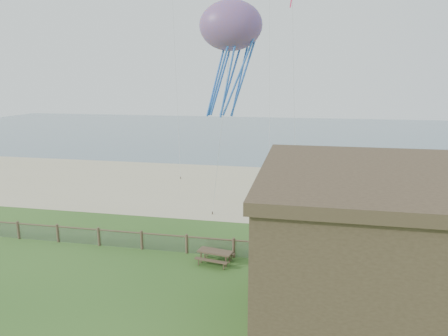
{
  "coord_description": "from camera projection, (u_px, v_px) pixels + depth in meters",
  "views": [
    {
      "loc": [
        6.88,
        -16.49,
        10.69
      ],
      "look_at": [
        1.99,
        8.0,
        5.15
      ],
      "focal_mm": 32.0,
      "sensor_mm": 36.0,
      "label": 1
    }
  ],
  "objects": [
    {
      "name": "ground",
      "position": [
        152.0,
        304.0,
        19.42
      ],
      "size": [
        160.0,
        160.0,
        0.0
      ],
      "primitive_type": "plane",
      "color": "#30591E",
      "rests_on": "ground"
    },
    {
      "name": "sand_beach",
      "position": [
        232.0,
        187.0,
        40.48
      ],
      "size": [
        72.0,
        20.0,
        0.02
      ],
      "primitive_type": "cube",
      "color": "#C6B88F",
      "rests_on": "ground"
    },
    {
      "name": "ocean",
      "position": [
        269.0,
        132.0,
        82.6
      ],
      "size": [
        160.0,
        68.0,
        0.02
      ],
      "primitive_type": "cube",
      "color": "slate",
      "rests_on": "ground"
    },
    {
      "name": "chainlink_fence",
      "position": [
        187.0,
        245.0,
        25.04
      ],
      "size": [
        36.2,
        0.2,
        1.25
      ],
      "primitive_type": null,
      "color": "brown",
      "rests_on": "ground"
    },
    {
      "name": "motel_deck",
      "position": [
        412.0,
        276.0,
        21.66
      ],
      "size": [
        15.0,
        2.0,
        0.5
      ],
      "primitive_type": "cube",
      "color": "brown",
      "rests_on": "ground"
    },
    {
      "name": "picnic_table",
      "position": [
        215.0,
        256.0,
        23.72
      ],
      "size": [
        2.28,
        1.88,
        0.86
      ],
      "primitive_type": null,
      "rotation": [
        0.0,
        0.0,
        -0.18
      ],
      "color": "brown",
      "rests_on": "ground"
    },
    {
      "name": "octopus_kite",
      "position": [
        231.0,
        58.0,
        26.5
      ],
      "size": [
        3.89,
        2.76,
        7.95
      ],
      "primitive_type": null,
      "rotation": [
        0.0,
        0.0,
        0.01
      ],
      "color": "#D65E21"
    }
  ]
}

